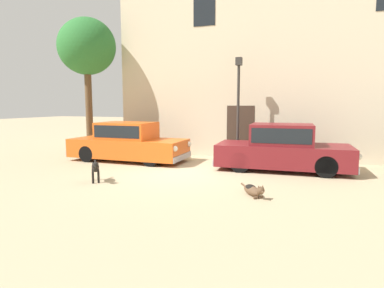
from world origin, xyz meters
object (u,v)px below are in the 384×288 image
at_px(parked_sedan_nearest, 128,142).
at_px(stray_dog_spotted, 95,168).
at_px(acacia_tree_left, 87,48).
at_px(stray_dog_tan, 253,190).
at_px(parked_sedan_second, 282,148).
at_px(street_lamp, 238,96).

bearing_deg(parked_sedan_nearest, stray_dog_spotted, -74.19).
bearing_deg(acacia_tree_left, stray_dog_tan, -29.48).
distance_m(parked_sedan_second, stray_dog_spotted, 5.88).
height_order(stray_dog_spotted, street_lamp, street_lamp).
distance_m(parked_sedan_nearest, acacia_tree_left, 4.84).
height_order(parked_sedan_second, street_lamp, street_lamp).
bearing_deg(parked_sedan_nearest, acacia_tree_left, 155.03).
bearing_deg(street_lamp, parked_sedan_nearest, -163.61).
xyz_separation_m(parked_sedan_second, street_lamp, (-1.69, 1.05, 1.72)).
bearing_deg(acacia_tree_left, parked_sedan_second, -7.61).
bearing_deg(parked_sedan_nearest, parked_sedan_second, 1.17).
relative_size(stray_dog_tan, street_lamp, 0.22).
bearing_deg(stray_dog_tan, parked_sedan_nearest, -160.45).
bearing_deg(street_lamp, stray_dog_tan, -73.85).
relative_size(stray_dog_tan, acacia_tree_left, 0.15).
xyz_separation_m(street_lamp, acacia_tree_left, (-6.66, 0.06, 2.11)).
distance_m(stray_dog_tan, street_lamp, 5.16).
distance_m(parked_sedan_second, street_lamp, 2.63).
relative_size(street_lamp, acacia_tree_left, 0.66).
bearing_deg(street_lamp, acacia_tree_left, 179.44).
xyz_separation_m(parked_sedan_nearest, acacia_tree_left, (-2.67, 1.24, 3.85)).
distance_m(parked_sedan_second, stray_dog_tan, 3.45).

